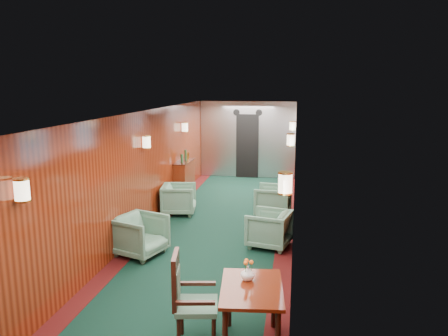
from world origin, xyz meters
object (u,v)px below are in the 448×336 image
(armchair_left_near, at_px, (140,235))
(side_chair, at_px, (187,296))
(dining_table, at_px, (252,297))
(armchair_left_far, at_px, (179,199))
(armchair_right_far, at_px, (273,201))
(armchair_right_near, at_px, (269,229))
(credenza, at_px, (184,179))

(armchair_left_near, bearing_deg, side_chair, -129.78)
(dining_table, relative_size, armchair_left_far, 1.37)
(armchair_left_near, xyz_separation_m, armchair_right_far, (2.13, 2.67, -0.00))
(armchair_left_far, distance_m, armchair_right_near, 2.76)
(dining_table, xyz_separation_m, armchair_left_near, (-2.17, 2.38, -0.26))
(dining_table, distance_m, armchair_left_near, 3.23)
(dining_table, xyz_separation_m, side_chair, (-0.72, -0.06, -0.02))
(credenza, xyz_separation_m, armchair_right_far, (2.37, -1.27, -0.14))
(side_chair, bearing_deg, armchair_right_near, 67.62)
(side_chair, bearing_deg, dining_table, -5.12)
(credenza, height_order, armchair_right_near, credenza)
(armchair_left_far, bearing_deg, armchair_right_near, -137.09)
(side_chair, relative_size, armchair_left_far, 1.44)
(side_chair, bearing_deg, credenza, 95.07)
(side_chair, height_order, armchair_right_near, side_chair)
(armchair_left_far, relative_size, armchair_right_near, 1.02)
(credenza, distance_m, armchair_right_far, 2.70)
(armchair_left_near, height_order, armchair_left_far, armchair_left_near)
(armchair_right_far, bearing_deg, side_chair, -1.87)
(dining_table, bearing_deg, side_chair, 178.89)
(credenza, xyz_separation_m, armchair_right_near, (2.41, -3.18, -0.16))
(credenza, distance_m, armchair_left_near, 3.95)
(armchair_left_near, height_order, armchair_right_near, armchair_left_near)
(credenza, bearing_deg, armchair_right_near, -52.84)
(side_chair, height_order, armchair_left_near, side_chair)
(dining_table, bearing_deg, armchair_left_near, 126.60)
(armchair_left_near, relative_size, armchair_right_far, 1.01)
(side_chair, distance_m, armchair_left_near, 2.85)
(dining_table, bearing_deg, credenza, 105.09)
(dining_table, relative_size, side_chair, 0.95)
(dining_table, distance_m, armchair_right_near, 3.15)
(armchair_left_near, bearing_deg, armchair_left_far, 19.13)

